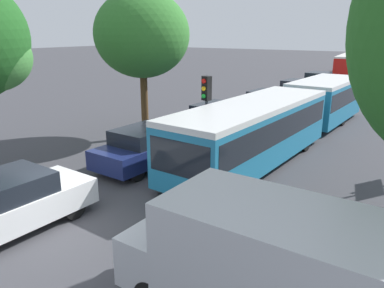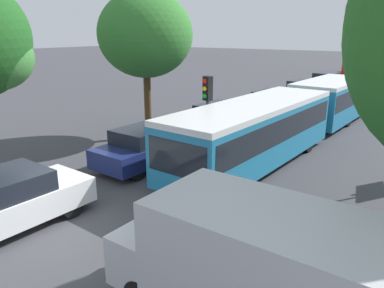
# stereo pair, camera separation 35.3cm
# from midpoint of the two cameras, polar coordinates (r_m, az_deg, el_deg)

# --- Properties ---
(ground_plane) EXTENTS (200.00, 200.00, 0.00)m
(ground_plane) POSITION_cam_midpoint_polar(r_m,az_deg,el_deg) (10.19, -17.21, -13.29)
(ground_plane) COLOR #3D3D42
(articulated_bus) EXTENTS (3.33, 16.49, 2.43)m
(articulated_bus) POSITION_cam_midpoint_polar(r_m,az_deg,el_deg) (17.54, 15.61, 4.40)
(articulated_bus) COLOR teal
(articulated_bus) RESTS_ON ground
(city_bus_rear) EXTENTS (3.34, 11.24, 2.38)m
(city_bus_rear) POSITION_cam_midpoint_polar(r_m,az_deg,el_deg) (49.28, 24.53, 11.11)
(city_bus_rear) COLOR red
(city_bus_rear) RESTS_ON ground
(queued_car_white) EXTENTS (2.03, 4.43, 1.51)m
(queued_car_white) POSITION_cam_midpoint_polar(r_m,az_deg,el_deg) (10.80, -25.84, -7.95)
(queued_car_white) COLOR white
(queued_car_white) RESTS_ON ground
(queued_car_navy) EXTENTS (2.03, 4.42, 1.51)m
(queued_car_navy) POSITION_cam_midpoint_polar(r_m,az_deg,el_deg) (14.41, -6.12, -0.32)
(queued_car_navy) COLOR navy
(queued_car_navy) RESTS_ON ground
(queued_car_blue) EXTENTS (2.04, 4.45, 1.52)m
(queued_car_blue) POSITION_cam_midpoint_polar(r_m,az_deg,el_deg) (19.02, 4.83, 3.94)
(queued_car_blue) COLOR #284799
(queued_car_blue) RESTS_ON ground
(queued_car_silver) EXTENTS (1.93, 4.20, 1.44)m
(queued_car_silver) POSITION_cam_midpoint_polar(r_m,az_deg,el_deg) (24.25, 12.31, 6.29)
(queued_car_silver) COLOR #B7BABF
(queued_car_silver) RESTS_ON ground
(queued_car_graphite) EXTENTS (1.96, 4.26, 1.46)m
(queued_car_graphite) POSITION_cam_midpoint_polar(r_m,az_deg,el_deg) (29.94, 16.79, 7.92)
(queued_car_graphite) COLOR #47474C
(queued_car_graphite) RESTS_ON ground
(queued_car_green) EXTENTS (2.07, 4.51, 1.54)m
(queued_car_green) POSITION_cam_midpoint_polar(r_m,az_deg,el_deg) (35.49, 20.03, 8.98)
(queued_car_green) COLOR #236638
(queued_car_green) RESTS_ON ground
(white_van) EXTENTS (5.04, 2.09, 2.31)m
(white_van) POSITION_cam_midpoint_polar(r_m,az_deg,el_deg) (6.59, 11.69, -18.11)
(white_van) COLOR #B7BABF
(white_van) RESTS_ON ground
(traffic_light) EXTENTS (0.37, 0.39, 3.40)m
(traffic_light) POSITION_cam_midpoint_polar(r_m,az_deg,el_deg) (14.12, 3.05, 6.65)
(traffic_light) COLOR #56595E
(traffic_light) RESTS_ON ground
(tree_left_mid) EXTENTS (4.36, 4.36, 6.82)m
(tree_left_mid) POSITION_cam_midpoint_polar(r_m,az_deg,el_deg) (17.95, -6.53, 16.21)
(tree_left_mid) COLOR #51381E
(tree_left_mid) RESTS_ON ground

